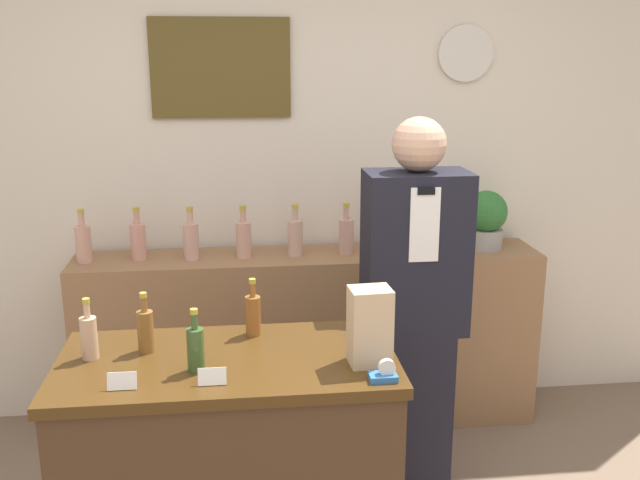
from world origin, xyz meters
TOP-DOWN VIEW (x-y plane):
  - back_wall at (-0.00, 2.00)m, footprint 5.20×0.09m
  - back_shelf at (0.10, 1.75)m, footprint 2.40×0.38m
  - display_counter at (-0.31, 0.53)m, footprint 1.17×0.61m
  - shopkeeper at (0.48, 1.05)m, footprint 0.43×0.27m
  - potted_plant at (1.03, 1.76)m, footprint 0.22×0.22m
  - paper_bag at (0.17, 0.44)m, footprint 0.15×0.12m
  - tape_dispenser at (0.19, 0.30)m, footprint 0.09×0.06m
  - price_card_left at (-0.64, 0.33)m, footprint 0.09×0.02m
  - price_card_right at (-0.36, 0.33)m, footprint 0.09×0.02m
  - counter_bottle_0 at (-0.78, 0.59)m, footprint 0.06×0.06m
  - counter_bottle_1 at (-0.59, 0.62)m, footprint 0.06×0.06m
  - counter_bottle_2 at (-0.41, 0.44)m, footprint 0.06×0.06m
  - counter_bottle_3 at (-0.21, 0.74)m, footprint 0.06×0.06m
  - shelf_bottle_0 at (-1.02, 1.74)m, footprint 0.08×0.08m
  - shelf_bottle_1 at (-0.76, 1.76)m, footprint 0.08×0.08m
  - shelf_bottle_2 at (-0.50, 1.73)m, footprint 0.08×0.08m
  - shelf_bottle_3 at (-0.24, 1.73)m, footprint 0.08×0.08m
  - shelf_bottle_4 at (0.03, 1.74)m, footprint 0.08×0.08m
  - shelf_bottle_5 at (0.29, 1.74)m, footprint 0.08×0.08m
  - shelf_bottle_6 at (0.55, 1.76)m, footprint 0.08×0.08m
  - shelf_bottle_7 at (0.81, 1.74)m, footprint 0.08×0.08m

SIDE VIEW (x-z plane):
  - display_counter at x=-0.31m, z-range 0.00..0.93m
  - back_shelf at x=0.10m, z-range 0.00..0.94m
  - shopkeeper at x=0.48m, z-range 0.00..1.70m
  - tape_dispenser at x=0.19m, z-range 0.92..0.99m
  - price_card_left at x=-0.64m, z-range 0.93..0.98m
  - price_card_right at x=-0.36m, z-range 0.93..0.98m
  - counter_bottle_0 at x=-0.78m, z-range 0.90..1.12m
  - counter_bottle_1 at x=-0.59m, z-range 0.90..1.12m
  - counter_bottle_2 at x=-0.41m, z-range 0.90..1.12m
  - counter_bottle_3 at x=-0.21m, z-range 0.90..1.12m
  - shelf_bottle_0 at x=-1.02m, z-range 0.91..1.18m
  - shelf_bottle_1 at x=-0.76m, z-range 0.91..1.18m
  - shelf_bottle_2 at x=-0.50m, z-range 0.91..1.18m
  - shelf_bottle_3 at x=-0.24m, z-range 0.91..1.18m
  - shelf_bottle_4 at x=0.03m, z-range 0.91..1.18m
  - shelf_bottle_5 at x=0.29m, z-range 0.91..1.18m
  - shelf_bottle_6 at x=0.55m, z-range 0.91..1.18m
  - shelf_bottle_7 at x=0.81m, z-range 0.91..1.18m
  - paper_bag at x=0.17m, z-range 0.93..1.20m
  - potted_plant at x=1.03m, z-range 0.95..1.26m
  - back_wall at x=0.00m, z-range 0.01..2.71m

